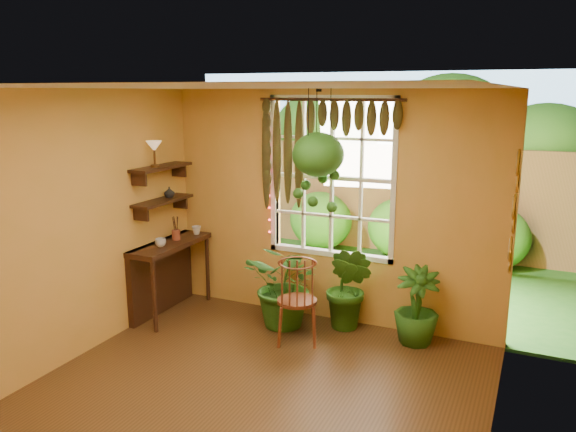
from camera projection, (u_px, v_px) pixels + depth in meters
name	position (u px, v px, depth m)	size (l,w,h in m)	color
floor	(236.00, 412.00, 4.77)	(4.50, 4.50, 0.00)	#573519
ceiling	(229.00, 87.00, 4.19)	(4.50, 4.50, 0.00)	white
wall_back	(331.00, 208.00, 6.48)	(4.00, 4.00, 0.00)	#E4A44E
wall_left	(49.00, 234.00, 5.29)	(4.50, 4.50, 0.00)	#E4A44E
wall_right	(498.00, 298.00, 3.67)	(4.50, 4.50, 0.00)	#E4A44E
window	(332.00, 178.00, 6.43)	(1.52, 0.10, 1.86)	white
valance_vine	(322.00, 127.00, 6.23)	(1.70, 0.12, 1.10)	#34160E
string_lights	(269.00, 171.00, 6.65)	(0.03, 0.03, 1.54)	#FF2633
wall_plates	(513.00, 214.00, 5.23)	(0.04, 0.32, 1.10)	#EEE6C2
counter_ledge	(164.00, 269.00, 6.85)	(0.40, 1.20, 0.90)	#34160E
shelf_lower	(163.00, 201.00, 6.65)	(0.25, 0.90, 0.04)	#34160E
shelf_upper	(161.00, 167.00, 6.56)	(0.25, 0.90, 0.04)	#34160E
backyard	(428.00, 167.00, 10.50)	(14.00, 10.00, 12.00)	#1F5E1A
windsor_chair	(297.00, 312.00, 6.06)	(0.57, 0.58, 1.17)	brown
potted_plant_left	(287.00, 285.00, 6.42)	(0.91, 0.79, 1.01)	#204B14
potted_plant_mid	(349.00, 288.00, 6.34)	(0.55, 0.44, 1.00)	#204B14
potted_plant_right	(417.00, 306.00, 6.01)	(0.47, 0.47, 0.84)	#204B14
hanging_basket	(318.00, 161.00, 6.02)	(0.56, 0.56, 1.32)	black
cup_a	(161.00, 243.00, 6.52)	(0.13, 0.13, 0.10)	silver
cup_b	(197.00, 230.00, 7.08)	(0.11, 0.11, 0.11)	beige
brush_jar	(176.00, 228.00, 6.81)	(0.10, 0.10, 0.37)	#98442C
shelf_vase	(169.00, 192.00, 6.74)	(0.13, 0.13, 0.13)	#B2AD99
tiffany_lamp	(154.00, 148.00, 6.38)	(0.18, 0.18, 0.30)	brown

